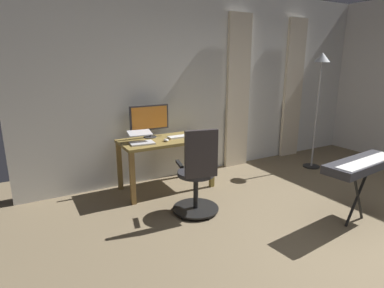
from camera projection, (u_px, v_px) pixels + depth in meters
The scene contains 12 objects.
back_room_partition at pixel (217, 83), 5.11m from camera, with size 6.21×0.10×2.88m, color silver.
curtain_left_panel at pixel (293, 90), 5.84m from camera, with size 0.42×0.06×2.53m, color beige.
curtain_right_panel at pixel (238, 93), 5.23m from camera, with size 0.45×0.06×2.53m, color beige.
desk at pixel (166, 146), 4.38m from camera, with size 1.27×0.64×0.73m.
office_chair at pixel (198, 176), 3.63m from camera, with size 0.56×0.56×1.06m.
computer_monitor at pixel (149, 119), 4.38m from camera, with size 0.57×0.18×0.46m.
computer_keyboard at pixel (181, 136), 4.45m from camera, with size 0.39×0.13×0.02m, color white.
laptop at pixel (141, 139), 4.11m from camera, with size 0.34×0.35×0.15m.
computer_mouse at pixel (166, 140), 4.21m from camera, with size 0.06×0.10×0.04m, color white.
cell_phone_by_monitor at pixel (196, 133), 4.68m from camera, with size 0.07×0.14×0.01m, color #232328.
piano_keyboard at pixel (362, 165), 3.38m from camera, with size 1.09×0.42×0.76m.
floor_lamp at pixel (320, 82), 5.06m from camera, with size 0.28×0.28×1.92m.
Camera 1 is at (2.91, 1.19, 1.77)m, focal length 29.14 mm.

